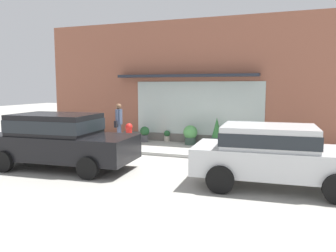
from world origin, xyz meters
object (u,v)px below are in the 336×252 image
Objects in this scene: parked_car_black at (60,138)px; potted_plant_by_entrance at (145,133)px; fire_hydrant at (129,135)px; potted_plant_trailing_edge at (217,132)px; potted_plant_doorstep at (190,134)px; pedestrian_with_handbag at (119,121)px; parked_car_silver at (273,152)px; potted_plant_window_left at (167,136)px.

potted_plant_by_entrance is at bearing 81.60° from parked_car_black.
potted_plant_trailing_edge reaches higher than fire_hydrant.
potted_plant_doorstep is at bearing 60.80° from parked_car_black.
parked_car_black is (0.30, -4.35, -0.10)m from pedestrian_with_handbag.
potted_plant_window_left is at bearing 128.01° from parked_car_silver.
potted_plant_doorstep is (2.13, 0.03, 0.05)m from potted_plant_by_entrance.
potted_plant_window_left is at bearing 171.24° from potted_plant_trailing_edge.
parked_car_black is 1.10× the size of parked_car_silver.
pedestrian_with_handbag is 7.76m from parked_car_silver.
potted_plant_trailing_edge reaches higher than potted_plant_window_left.
fire_hydrant is at bearing -92.66° from potted_plant_by_entrance.
potted_plant_trailing_edge reaches higher than potted_plant_doorstep.
parked_car_black reaches higher than potted_plant_by_entrance.
parked_car_silver is 5.96× the size of potted_plant_by_entrance.
parked_car_black reaches higher than parked_car_silver.
pedestrian_with_handbag is 4.21m from potted_plant_trailing_edge.
fire_hydrant is 1.19× the size of potted_plant_doorstep.
parked_car_silver is at bearing -64.40° from potted_plant_trailing_edge.
fire_hydrant is at bearing -117.39° from potted_plant_window_left.
parked_car_black is 6.61m from potted_plant_trailing_edge.
potted_plant_window_left is (-4.88, 5.61, -0.62)m from parked_car_silver.
potted_plant_trailing_edge is at bearing 112.58° from parked_car_silver.
potted_plant_doorstep is 0.69× the size of potted_plant_trailing_edge.
parked_car_black is 5.48× the size of potted_plant_doorstep.
parked_car_silver is at bearing -54.90° from potted_plant_doorstep.
potted_plant_window_left is at bearing 25.73° from potted_plant_by_entrance.
potted_plant_by_entrance is at bearing 135.20° from parked_car_silver.
fire_hydrant is 0.24× the size of parked_car_silver.
pedestrian_with_handbag is 4.36m from parked_car_black.
potted_plant_trailing_edge is (4.04, 1.09, -0.46)m from pedestrian_with_handbag.
pedestrian_with_handbag is 3.14m from potted_plant_doorstep.
fire_hydrant is 0.82× the size of potted_plant_trailing_edge.
potted_plant_by_entrance is 1.02m from potted_plant_window_left.
fire_hydrant is at bearing 50.53° from pedestrian_with_handbag.
pedestrian_with_handbag is at bearing 148.33° from fire_hydrant.
parked_car_black reaches higher than potted_plant_trailing_edge.
parked_car_black is 3.78× the size of potted_plant_trailing_edge.
potted_plant_by_entrance is 3.28m from potted_plant_trailing_edge.
pedestrian_with_handbag is at bearing -127.04° from potted_plant_by_entrance.
parked_car_silver reaches higher than potted_plant_window_left.
pedestrian_with_handbag reaches higher than fire_hydrant.
potted_plant_by_entrance is 2.14m from potted_plant_doorstep.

